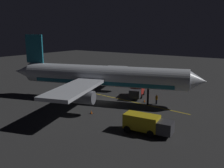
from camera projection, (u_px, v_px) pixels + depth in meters
ground_plane at (103, 102)px, 45.35m from camera, size 180.00×180.00×0.20m
apron_guide_stripe at (129, 101)px, 45.30m from camera, size 2.39×23.46×0.01m
airliner at (100, 77)px, 44.53m from camera, size 31.09×36.04×12.12m
baggage_truck at (146, 124)px, 30.87m from camera, size 2.79×6.42×2.35m
catering_truck at (137, 90)px, 47.94m from camera, size 6.05×3.76×2.60m
ground_crew_worker at (157, 99)px, 43.21m from camera, size 0.40×0.40×1.74m
traffic_cone_near_left at (91, 112)px, 38.32m from camera, size 0.50×0.50×0.55m
traffic_cone_near_right at (144, 101)px, 44.59m from camera, size 0.50×0.50×0.55m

